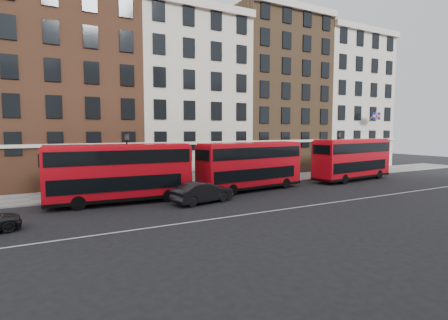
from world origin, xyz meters
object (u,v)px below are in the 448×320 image
bus_c (251,165)px  car_front (203,192)px  bus_d (352,158)px  traffic_light (373,155)px  bus_b (119,172)px

bus_c → car_front: bearing=-162.0°
bus_d → car_front: 19.95m
car_front → traffic_light: (26.69, 5.64, 1.63)m
bus_b → bus_c: size_ratio=1.01×
bus_c → traffic_light: (20.42, 2.76, 0.07)m
bus_b → car_front: bearing=-24.1°
bus_b → bus_d: bus_d is taller
bus_c → car_front: bus_c is taller
bus_b → car_front: size_ratio=2.19×
bus_c → car_front: (-6.27, -2.88, -1.56)m
bus_b → car_front: bus_b is taller
bus_c → traffic_light: bearing=1.1°
bus_d → car_front: (-19.68, -2.88, -1.64)m
bus_c → bus_d: (13.40, -0.00, 0.08)m
bus_b → bus_d: (25.24, -0.01, 0.04)m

